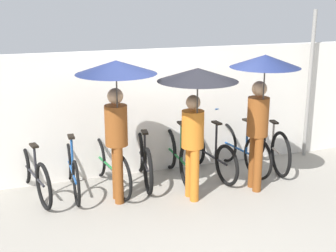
{
  "coord_description": "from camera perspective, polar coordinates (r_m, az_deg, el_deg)",
  "views": [
    {
      "loc": [
        -2.23,
        -5.17,
        2.92
      ],
      "look_at": [
        0.0,
        1.21,
        1.0
      ],
      "focal_mm": 50.0,
      "sensor_mm": 36.0,
      "label": 1
    }
  ],
  "objects": [
    {
      "name": "parked_bicycle_1",
      "position": [
        7.27,
        -11.66,
        -5.1
      ],
      "size": [
        0.44,
        1.73,
        1.07
      ],
      "rotation": [
        0.0,
        0.0,
        1.54
      ],
      "color": "black",
      "rests_on": "ground"
    },
    {
      "name": "awning_pole",
      "position": [
        8.82,
        16.85,
        4.79
      ],
      "size": [
        0.07,
        0.07,
        2.66
      ],
      "color": "gray",
      "rests_on": "ground"
    },
    {
      "name": "parked_bicycle_3",
      "position": [
        7.48,
        -3.01,
        -4.09
      ],
      "size": [
        0.44,
        1.66,
        0.99
      ],
      "rotation": [
        0.0,
        0.0,
        1.43
      ],
      "color": "black",
      "rests_on": "ground"
    },
    {
      "name": "parked_bicycle_2",
      "position": [
        7.32,
        -7.23,
        -4.67
      ],
      "size": [
        0.45,
        1.75,
        1.08
      ],
      "rotation": [
        0.0,
        0.0,
        1.72
      ],
      "color": "black",
      "rests_on": "ground"
    },
    {
      "name": "parked_bicycle_0",
      "position": [
        7.26,
        -16.17,
        -5.45
      ],
      "size": [
        0.53,
        1.75,
        1.1
      ],
      "rotation": [
        0.0,
        0.0,
        1.77
      ],
      "color": "black",
      "rests_on": "ground"
    },
    {
      "name": "back_wall",
      "position": [
        7.77,
        -2.01,
        1.78
      ],
      "size": [
        11.97,
        0.12,
        2.06
      ],
      "color": "silver",
      "rests_on": "ground"
    },
    {
      "name": "parked_bicycle_5",
      "position": [
        7.81,
        5.13,
        -3.42
      ],
      "size": [
        0.44,
        1.7,
        0.96
      ],
      "rotation": [
        0.0,
        0.0,
        1.67
      ],
      "color": "black",
      "rests_on": "ground"
    },
    {
      "name": "pedestrian_leading",
      "position": [
        6.36,
        -6.33,
        4.4
      ],
      "size": [
        1.1,
        1.1,
        2.07
      ],
      "rotation": [
        0.0,
        0.0,
        3.09
      ],
      "color": "brown",
      "rests_on": "ground"
    },
    {
      "name": "parked_bicycle_4",
      "position": [
        7.61,
        1.18,
        -3.68
      ],
      "size": [
        0.44,
        1.68,
        1.02
      ],
      "rotation": [
        0.0,
        0.0,
        1.55
      ],
      "color": "black",
      "rests_on": "ground"
    },
    {
      "name": "parked_bicycle_7",
      "position": [
        8.36,
        12.11,
        -2.1
      ],
      "size": [
        0.48,
        1.82,
        1.09
      ],
      "rotation": [
        0.0,
        0.0,
        1.41
      ],
      "color": "black",
      "rests_on": "ground"
    },
    {
      "name": "pedestrian_center",
      "position": [
        6.43,
        3.46,
        3.86
      ],
      "size": [
        1.11,
        1.11,
        1.96
      ],
      "rotation": [
        0.0,
        0.0,
        3.16
      ],
      "color": "#C66B1E",
      "rests_on": "ground"
    },
    {
      "name": "ground_plane",
      "position": [
        6.34,
        3.68,
        -11.58
      ],
      "size": [
        30.0,
        30.0,
        0.0
      ],
      "primitive_type": "plane",
      "color": "gray"
    },
    {
      "name": "pedestrian_trailing",
      "position": [
        6.88,
        11.43,
        4.87
      ],
      "size": [
        1.01,
        1.01,
        2.09
      ],
      "rotation": [
        0.0,
        0.0,
        3.05
      ],
      "color": "brown",
      "rests_on": "ground"
    },
    {
      "name": "parked_bicycle_6",
      "position": [
        8.05,
        8.79,
        -2.74
      ],
      "size": [
        0.44,
        1.66,
        1.01
      ],
      "rotation": [
        0.0,
        0.0,
        1.71
      ],
      "color": "black",
      "rests_on": "ground"
    }
  ]
}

